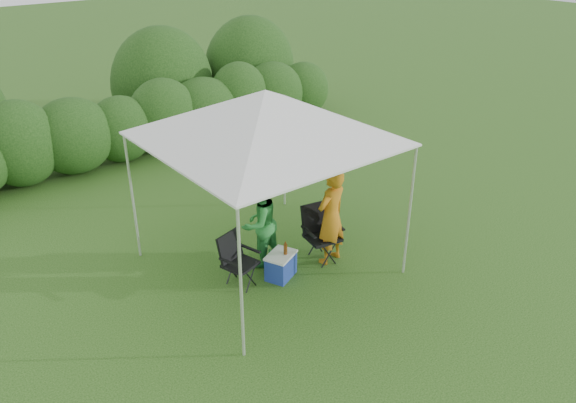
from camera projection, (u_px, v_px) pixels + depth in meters
ground at (288, 277)px, 8.62m from camera, size 70.00×70.00×0.00m
hedge at (120, 126)px, 12.45m from camera, size 12.07×1.53×1.80m
canopy at (266, 115)px, 7.86m from camera, size 3.10×3.10×2.83m
chair_right at (320, 229)px, 8.92m from camera, size 0.64×0.60×0.91m
chair_left at (236, 257)px, 8.28m from camera, size 0.59×0.56×0.82m
man at (331, 217)px, 8.71m from camera, size 0.63×0.47×1.59m
woman at (259, 223)px, 8.67m from camera, size 0.82×0.71×1.45m
cooler at (281, 265)px, 8.55m from camera, size 0.58×0.51×0.40m
bottle at (285, 248)px, 8.42m from camera, size 0.06×0.06×0.22m
lawn_toy at (319, 138)px, 13.67m from camera, size 0.67×0.56×0.34m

